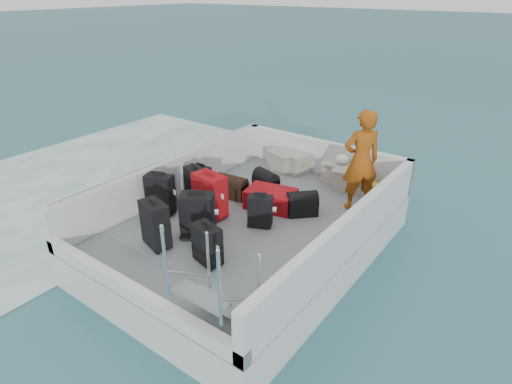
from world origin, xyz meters
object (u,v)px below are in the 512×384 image
at_px(suitcase_6, 207,245).
at_px(suitcase_7, 260,212).
at_px(suitcase_5, 210,196).
at_px(crate_1, 294,162).
at_px(suitcase_2, 201,180).
at_px(crate_0, 283,161).
at_px(suitcase_1, 196,186).
at_px(suitcase_0, 160,195).
at_px(passenger, 361,161).
at_px(suitcase_8, 271,199).
at_px(crate_3, 351,181).
at_px(suitcase_4, 198,217).
at_px(suitcase_3, 155,225).
at_px(crate_2, 341,174).

height_order(suitcase_6, suitcase_7, suitcase_6).
bearing_deg(suitcase_5, suitcase_6, -42.29).
bearing_deg(suitcase_7, crate_1, 83.36).
height_order(suitcase_2, crate_0, suitcase_2).
bearing_deg(crate_0, suitcase_1, -99.30).
bearing_deg(suitcase_1, suitcase_0, -88.38).
bearing_deg(passenger, suitcase_7, 10.68).
bearing_deg(crate_1, suitcase_0, -105.53).
xyz_separation_m(suitcase_2, suitcase_8, (1.37, 0.28, -0.09)).
distance_m(suitcase_5, crate_3, 2.75).
distance_m(suitcase_0, suitcase_6, 1.72).
xyz_separation_m(suitcase_4, suitcase_8, (0.31, 1.48, -0.20)).
relative_size(suitcase_2, suitcase_6, 0.87).
relative_size(suitcase_3, passenger, 0.41).
bearing_deg(crate_1, suitcase_4, -85.65).
xyz_separation_m(suitcase_6, crate_0, (-1.01, 3.44, -0.11)).
bearing_deg(passenger, crate_1, -70.20).
relative_size(suitcase_1, passenger, 0.38).
xyz_separation_m(suitcase_8, crate_2, (0.53, 1.62, 0.03)).
bearing_deg(suitcase_3, suitcase_4, 73.74).
distance_m(suitcase_1, passenger, 2.85).
distance_m(suitcase_4, suitcase_6, 0.70).
bearing_deg(suitcase_4, suitcase_8, 46.43).
xyz_separation_m(suitcase_1, suitcase_3, (0.48, -1.34, 0.02)).
relative_size(crate_1, crate_2, 1.00).
bearing_deg(suitcase_0, suitcase_7, 3.38).
bearing_deg(suitcase_0, crate_2, 38.69).
bearing_deg(suitcase_7, suitcase_8, 84.77).
bearing_deg(crate_2, passenger, -47.88).
relative_size(suitcase_3, suitcase_8, 0.86).
bearing_deg(suitcase_7, suitcase_3, -148.95).
bearing_deg(suitcase_0, suitcase_2, 72.56).
xyz_separation_m(suitcase_5, passenger, (1.83, 1.74, 0.50)).
bearing_deg(crate_3, suitcase_0, -128.19).
bearing_deg(suitcase_3, suitcase_7, 72.97).
bearing_deg(suitcase_4, suitcase_2, 99.68).
height_order(suitcase_4, crate_3, suitcase_4).
xyz_separation_m(suitcase_0, crate_0, (0.59, 2.83, -0.17)).
height_order(suitcase_8, crate_3, crate_3).
bearing_deg(suitcase_2, suitcase_4, -51.76).
bearing_deg(suitcase_4, suitcase_1, 103.52).
bearing_deg(suitcase_3, crate_3, 83.34).
bearing_deg(suitcase_3, crate_0, 107.89).
bearing_deg(suitcase_5, suitcase_7, 21.13).
bearing_deg(suitcase_5, crate_3, 65.70).
relative_size(suitcase_8, crate_1, 1.30).
xyz_separation_m(suitcase_2, suitcase_4, (1.06, -1.20, 0.11)).
relative_size(suitcase_1, crate_3, 1.07).
distance_m(suitcase_2, suitcase_8, 1.40).
relative_size(suitcase_0, suitcase_8, 0.84).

